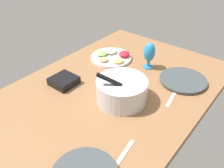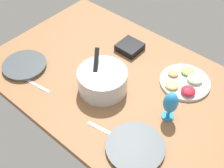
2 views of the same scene
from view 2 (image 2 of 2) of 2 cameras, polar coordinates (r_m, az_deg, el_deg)
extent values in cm
cube|color=#8C603D|center=(178.46, 1.15, 0.41)|extent=(160.00, 104.00, 4.00)
cylinder|color=silver|center=(148.19, 4.49, -12.12)|extent=(26.94, 26.94, 1.30)
cylinder|color=#3E4549|center=(147.31, 4.52, -11.92)|extent=(29.29, 29.29, 0.78)
cylinder|color=silver|center=(192.14, -16.49, 3.35)|extent=(25.01, 25.01, 1.54)
cylinder|color=#3E4549|center=(191.33, -16.57, 3.62)|extent=(27.19, 27.19, 0.93)
cylinder|color=silver|center=(167.52, -1.83, 0.68)|extent=(28.38, 28.38, 13.03)
cylinder|color=white|center=(164.72, -1.86, 1.62)|extent=(25.54, 25.54, 2.35)
cube|color=black|center=(164.65, -3.17, 3.32)|extent=(14.24, 17.96, 11.72)
cylinder|color=silver|center=(179.61, 13.87, 0.39)|extent=(29.62, 29.62, 1.80)
ellipsoid|color=#F2A566|center=(180.54, 11.73, 2.11)|extent=(6.59, 6.59, 2.29)
ellipsoid|color=#F9E072|center=(173.20, 11.50, -0.16)|extent=(7.81, 7.81, 2.69)
ellipsoid|color=red|center=(171.30, 14.50, -1.30)|extent=(8.06, 8.06, 3.76)
ellipsoid|color=beige|center=(179.43, 15.72, 0.98)|extent=(8.99, 8.99, 3.21)
ellipsoid|color=#8CC659|center=(183.48, 14.42, 2.41)|extent=(7.98, 7.98, 2.45)
cylinder|color=#2688CD|center=(161.35, 10.67, -6.13)|extent=(6.50, 6.50, 1.00)
cylinder|color=#2688CD|center=(159.32, 10.79, -5.57)|extent=(2.00, 2.00, 4.19)
ellipsoid|color=#2688CD|center=(152.60, 11.24, -3.56)|extent=(7.81, 7.81, 13.30)
cube|color=black|center=(195.93, 3.45, 7.12)|extent=(14.67, 14.67, 4.58)
cube|color=tan|center=(194.99, 3.47, 7.45)|extent=(12.03, 12.03, 1.46)
cube|color=silver|center=(153.94, -1.81, -8.78)|extent=(18.05, 4.75, 0.60)
cube|color=silver|center=(178.47, -14.11, -0.34)|extent=(18.07, 4.39, 0.60)
camera|label=1|loc=(1.73, -43.71, 21.13)|focal=38.40mm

